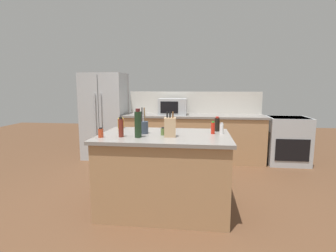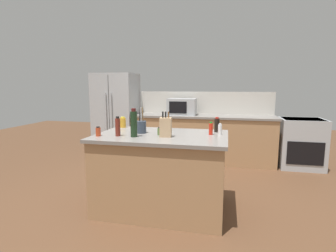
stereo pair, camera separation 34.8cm
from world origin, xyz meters
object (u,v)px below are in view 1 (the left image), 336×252
at_px(salt_shaker, 222,128).
at_px(hot_sauce_bottle, 213,128).
at_px(refrigerator, 105,116).
at_px(wine_bottle, 138,124).
at_px(knife_block, 170,127).
at_px(honey_jar, 121,123).
at_px(microwave, 173,107).
at_px(spice_jar_oregano, 163,131).
at_px(range_oven, 287,140).
at_px(vinegar_bottle, 121,128).
at_px(utensil_crock, 143,127).
at_px(spice_jar_paprika, 101,133).
at_px(soy_sauce_bottle, 217,124).

height_order(salt_shaker, hot_sauce_bottle, hot_sauce_bottle).
height_order(refrigerator, wine_bottle, refrigerator).
bearing_deg(knife_block, honey_jar, 139.06).
distance_m(refrigerator, salt_shaker, 3.09).
bearing_deg(microwave, spice_jar_oregano, -87.03).
xyz_separation_m(range_oven, spice_jar_oregano, (-2.14, -2.24, 0.52)).
distance_m(range_oven, hot_sauce_bottle, 2.65).
xyz_separation_m(knife_block, vinegar_bottle, (-0.55, -0.07, -0.01)).
height_order(refrigerator, honey_jar, refrigerator).
bearing_deg(range_oven, utensil_crock, -137.81).
height_order(range_oven, utensil_crock, utensil_crock).
height_order(range_oven, microwave, microwave).
distance_m(wine_bottle, spice_jar_oregano, 0.33).
distance_m(wine_bottle, hot_sauce_bottle, 0.91).
bearing_deg(vinegar_bottle, wine_bottle, -2.05).
bearing_deg(vinegar_bottle, utensil_crock, 49.49).
bearing_deg(vinegar_bottle, hot_sauce_bottle, 16.94).
bearing_deg(knife_block, spice_jar_paprika, -175.37).
bearing_deg(spice_jar_oregano, utensil_crock, 163.71).
xyz_separation_m(refrigerator, utensil_crock, (1.31, -2.22, 0.13)).
bearing_deg(wine_bottle, soy_sauce_bottle, 30.19).
bearing_deg(honey_jar, knife_block, -35.82).
height_order(vinegar_bottle, honey_jar, vinegar_bottle).
height_order(range_oven, knife_block, knife_block).
relative_size(microwave, utensil_crock, 1.74).
distance_m(utensil_crock, wine_bottle, 0.26).
xyz_separation_m(salt_shaker, honey_jar, (-1.35, 0.26, 0.01)).
distance_m(microwave, wine_bottle, 2.42).
xyz_separation_m(spice_jar_oregano, honey_jar, (-0.65, 0.44, 0.03)).
relative_size(microwave, vinegar_bottle, 2.43).
distance_m(spice_jar_paprika, honey_jar, 0.67).
distance_m(refrigerator, knife_block, 2.91).
xyz_separation_m(range_oven, hot_sauce_bottle, (-1.55, -2.09, 0.55)).
bearing_deg(wine_bottle, hot_sauce_bottle, 21.06).
distance_m(microwave, honey_jar, 1.88).
bearing_deg(spice_jar_oregano, salt_shaker, 14.84).
bearing_deg(salt_shaker, vinegar_bottle, -163.04).
height_order(knife_block, spice_jar_paprika, knife_block).
distance_m(range_oven, microwave, 2.34).
xyz_separation_m(knife_block, spice_jar_oregano, (-0.10, 0.09, -0.07)).
height_order(wine_bottle, vinegar_bottle, wine_bottle).
height_order(wine_bottle, hot_sauce_bottle, wine_bottle).
relative_size(soy_sauce_bottle, honey_jar, 1.25).
distance_m(hot_sauce_bottle, honey_jar, 1.28).
bearing_deg(hot_sauce_bottle, wine_bottle, -158.94).
height_order(utensil_crock, wine_bottle, wine_bottle).
bearing_deg(refrigerator, salt_shaker, -42.97).
relative_size(spice_jar_paprika, honey_jar, 0.75).
bearing_deg(spice_jar_oregano, soy_sauce_bottle, 28.54).
bearing_deg(hot_sauce_bottle, range_oven, 53.49).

